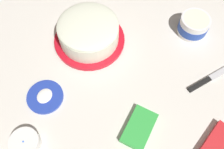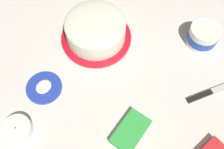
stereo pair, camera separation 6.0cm
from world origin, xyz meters
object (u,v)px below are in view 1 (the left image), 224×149
at_px(frosted_cake, 89,33).
at_px(candy_box_upper, 219,145).
at_px(sprinkle_bowl_blue, 25,143).
at_px(frosting_tub_lid, 45,97).
at_px(candy_box_lower, 139,128).
at_px(frosting_tub, 194,25).
at_px(spreading_knife, 210,78).

relative_size(frosted_cake, candy_box_upper, 2.08).
bearing_deg(frosted_cake, sprinkle_bowl_blue, 2.33).
distance_m(frosting_tub_lid, sprinkle_bowl_blue, 0.17).
bearing_deg(candy_box_lower, frosting_tub, 177.38).
xyz_separation_m(frosting_tub_lid, spreading_knife, (-0.33, 0.50, -0.00)).
height_order(sprinkle_bowl_blue, candy_box_lower, sprinkle_bowl_blue).
relative_size(frosting_tub, frosting_tub_lid, 0.91).
relative_size(frosting_tub_lid, candy_box_lower, 0.95).
bearing_deg(candy_box_upper, frosted_cake, -93.61).
bearing_deg(spreading_knife, frosting_tub_lid, -56.38).
bearing_deg(sprinkle_bowl_blue, frosting_tub, 153.96).
bearing_deg(frosting_tub, frosting_tub_lid, -35.79).
height_order(frosted_cake, frosting_tub, frosted_cake).
relative_size(frosting_tub, spreading_knife, 0.56).
xyz_separation_m(spreading_knife, candy_box_upper, (0.22, 0.09, 0.01)).
bearing_deg(spreading_knife, candy_box_upper, 22.05).
relative_size(sprinkle_bowl_blue, candy_box_upper, 0.70).
xyz_separation_m(spreading_knife, sprinkle_bowl_blue, (0.49, -0.46, 0.01)).
bearing_deg(candy_box_upper, frosting_tub, -137.58).
bearing_deg(frosting_tub_lid, candy_box_upper, 100.27).
bearing_deg(spreading_knife, sprinkle_bowl_blue, -42.88).
xyz_separation_m(frosting_tub, candy_box_lower, (0.46, -0.03, -0.03)).
relative_size(frosted_cake, frosting_tub, 2.38).
distance_m(frosted_cake, candy_box_lower, 0.40).
height_order(frosted_cake, candy_box_lower, frosted_cake).
distance_m(frosted_cake, frosting_tub_lid, 0.29).
xyz_separation_m(frosting_tub_lid, candy_box_upper, (-0.11, 0.59, 0.01)).
relative_size(sprinkle_bowl_blue, candy_box_lower, 0.69).
bearing_deg(frosted_cake, candy_box_upper, 72.62).
bearing_deg(candy_box_lower, candy_box_upper, 104.81).
xyz_separation_m(spreading_knife, candy_box_lower, (0.29, -0.16, 0.01)).
distance_m(spreading_knife, sprinkle_bowl_blue, 0.67).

